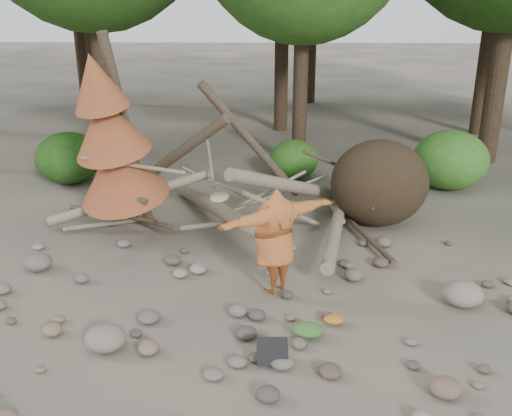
{
  "coord_description": "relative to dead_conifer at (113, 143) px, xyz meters",
  "views": [
    {
      "loc": [
        0.17,
        -8.01,
        4.93
      ],
      "look_at": [
        -0.1,
        1.5,
        1.4
      ],
      "focal_mm": 40.0,
      "sensor_mm": 36.0,
      "label": 1
    }
  ],
  "objects": [
    {
      "name": "bush_right",
      "position": [
        8.12,
        3.63,
        -1.31
      ],
      "size": [
        2.0,
        2.0,
        1.6
      ],
      "primitive_type": "ellipsoid",
      "color": "#3A7925",
      "rests_on": "ground"
    },
    {
      "name": "boulder_front_left",
      "position": [
        0.84,
        -4.22,
        -1.92
      ],
      "size": [
        0.63,
        0.56,
        0.38
      ],
      "primitive_type": "ellipsoid",
      "color": "slate",
      "rests_on": "ground"
    },
    {
      "name": "deadfall_pile",
      "position": [
        5.13,
        0.87,
        -1.16
      ],
      "size": [
        8.55,
        5.24,
        3.3
      ],
      "color": "#332619",
      "rests_on": "ground"
    },
    {
      "name": "dead_conifer",
      "position": [
        0.0,
        0.0,
        0.0
      ],
      "size": [
        2.06,
        2.16,
        4.35
      ],
      "color": "#4C3F30",
      "rests_on": "ground"
    },
    {
      "name": "cloth_green",
      "position": [
        3.86,
        -3.82,
        -2.02
      ],
      "size": [
        0.48,
        0.4,
        0.18
      ],
      "primitive_type": "ellipsoid",
      "color": "#386629",
      "rests_on": "ground"
    },
    {
      "name": "cloth_orange",
      "position": [
        4.3,
        -3.46,
        -2.05
      ],
      "size": [
        0.32,
        0.27,
        0.12
      ],
      "primitive_type": "ellipsoid",
      "color": "#AC6B1D",
      "rests_on": "ground"
    },
    {
      "name": "ground",
      "position": [
        3.12,
        -3.37,
        -2.11
      ],
      "size": [
        120.0,
        120.0,
        0.0
      ],
      "primitive_type": "plane",
      "color": "#514C44",
      "rests_on": "ground"
    },
    {
      "name": "bush_mid",
      "position": [
        3.92,
        4.43,
        -1.55
      ],
      "size": [
        1.4,
        1.4,
        1.12
      ],
      "primitive_type": "ellipsoid",
      "color": "#2F661D",
      "rests_on": "ground"
    },
    {
      "name": "backpack",
      "position": [
        3.32,
        -4.51,
        -1.96
      ],
      "size": [
        0.45,
        0.31,
        0.29
      ],
      "primitive_type": "cube",
      "rotation": [
        0.0,
        0.0,
        0.04
      ],
      "color": "black",
      "rests_on": "ground"
    },
    {
      "name": "boulder_front_right",
      "position": [
        5.59,
        -5.14,
        -1.98
      ],
      "size": [
        0.43,
        0.39,
        0.26
      ],
      "primitive_type": "ellipsoid",
      "color": "brown",
      "rests_on": "ground"
    },
    {
      "name": "boulder_mid_right",
      "position": [
        6.55,
        -2.74,
        -1.9
      ],
      "size": [
        0.69,
        0.62,
        0.41
      ],
      "primitive_type": "ellipsoid",
      "color": "gray",
      "rests_on": "ground"
    },
    {
      "name": "boulder_mid_left",
      "position": [
        -1.19,
        -1.64,
        -1.94
      ],
      "size": [
        0.56,
        0.5,
        0.33
      ],
      "primitive_type": "ellipsoid",
      "color": "#635B53",
      "rests_on": "ground"
    },
    {
      "name": "frisbee_thrower",
      "position": [
        3.35,
        -2.49,
        -1.08
      ],
      "size": [
        2.27,
        1.85,
        2.0
      ],
      "color": "#AA5826",
      "rests_on": "ground"
    },
    {
      "name": "bush_left",
      "position": [
        -2.38,
        3.83,
        -1.39
      ],
      "size": [
        1.8,
        1.8,
        1.44
      ],
      "primitive_type": "ellipsoid",
      "color": "#235015",
      "rests_on": "ground"
    }
  ]
}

